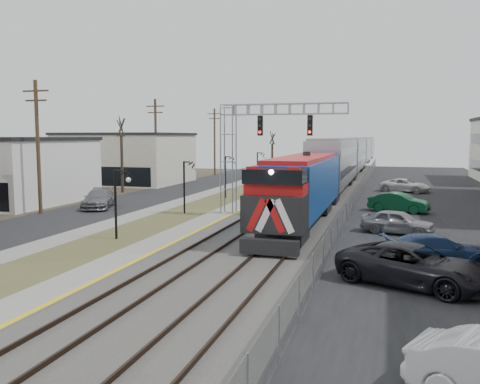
% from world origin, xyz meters
% --- Properties ---
extents(street_west, '(7.00, 120.00, 0.04)m').
position_xyz_m(street_west, '(-11.50, 35.00, 0.02)').
color(street_west, black).
rests_on(street_west, ground).
extents(sidewalk, '(2.00, 120.00, 0.08)m').
position_xyz_m(sidewalk, '(-7.00, 35.00, 0.04)').
color(sidewalk, gray).
rests_on(sidewalk, ground).
extents(grass_median, '(4.00, 120.00, 0.06)m').
position_xyz_m(grass_median, '(-4.00, 35.00, 0.03)').
color(grass_median, '#4F502B').
rests_on(grass_median, ground).
extents(platform, '(2.00, 120.00, 0.24)m').
position_xyz_m(platform, '(-1.00, 35.00, 0.12)').
color(platform, gray).
rests_on(platform, ground).
extents(ballast_bed, '(8.00, 120.00, 0.20)m').
position_xyz_m(ballast_bed, '(4.00, 35.00, 0.10)').
color(ballast_bed, '#595651').
rests_on(ballast_bed, ground).
extents(parking_lot, '(16.00, 120.00, 0.04)m').
position_xyz_m(parking_lot, '(16.00, 35.00, 0.02)').
color(parking_lot, black).
rests_on(parking_lot, ground).
extents(platform_edge, '(0.24, 120.00, 0.01)m').
position_xyz_m(platform_edge, '(-0.12, 35.00, 0.24)').
color(platform_edge, gold).
rests_on(platform_edge, platform).
extents(track_near, '(1.58, 120.00, 0.15)m').
position_xyz_m(track_near, '(2.00, 35.00, 0.28)').
color(track_near, '#2D2119').
rests_on(track_near, ballast_bed).
extents(track_far, '(1.58, 120.00, 0.15)m').
position_xyz_m(track_far, '(5.50, 35.00, 0.28)').
color(track_far, '#2D2119').
rests_on(track_far, ballast_bed).
extents(train, '(3.00, 108.65, 5.33)m').
position_xyz_m(train, '(5.50, 71.43, 2.94)').
color(train, '#124297').
rests_on(train, ground).
extents(signal_gantry, '(9.00, 1.07, 8.15)m').
position_xyz_m(signal_gantry, '(1.22, 27.99, 5.59)').
color(signal_gantry, gray).
rests_on(signal_gantry, ground).
extents(lampposts, '(0.14, 62.14, 4.00)m').
position_xyz_m(lampposts, '(-4.00, 18.29, 2.00)').
color(lampposts, black).
rests_on(lampposts, ground).
extents(utility_poles, '(0.28, 80.28, 10.00)m').
position_xyz_m(utility_poles, '(-14.50, 25.00, 5.00)').
color(utility_poles, '#4C3823').
rests_on(utility_poles, ground).
extents(fence, '(0.04, 120.00, 1.60)m').
position_xyz_m(fence, '(8.20, 35.00, 0.80)').
color(fence, gray).
rests_on(fence, ground).
extents(bare_trees, '(12.30, 42.30, 5.95)m').
position_xyz_m(bare_trees, '(-12.66, 38.91, 2.70)').
color(bare_trees, '#382D23').
rests_on(bare_trees, ground).
extents(car_lot_c, '(6.46, 4.81, 1.63)m').
position_xyz_m(car_lot_c, '(11.80, 13.21, 0.82)').
color(car_lot_c, black).
rests_on(car_lot_c, ground).
extents(car_lot_d, '(5.21, 3.35, 1.40)m').
position_xyz_m(car_lot_d, '(12.93, 16.88, 0.70)').
color(car_lot_d, navy).
rests_on(car_lot_d, ground).
extents(car_lot_e, '(4.52, 2.66, 1.44)m').
position_xyz_m(car_lot_e, '(11.37, 24.19, 0.72)').
color(car_lot_e, gray).
rests_on(car_lot_e, ground).
extents(car_lot_f, '(4.78, 2.70, 1.49)m').
position_xyz_m(car_lot_f, '(11.57, 33.44, 0.75)').
color(car_lot_f, '#0E4625').
rests_on(car_lot_f, ground).
extents(car_street_b, '(3.80, 5.56, 1.49)m').
position_xyz_m(car_street_b, '(-11.88, 28.84, 0.75)').
color(car_street_b, slate).
rests_on(car_street_b, ground).
extents(car_lot_g, '(5.50, 3.69, 1.40)m').
position_xyz_m(car_lot_g, '(12.45, 48.41, 0.70)').
color(car_lot_g, silver).
rests_on(car_lot_g, ground).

